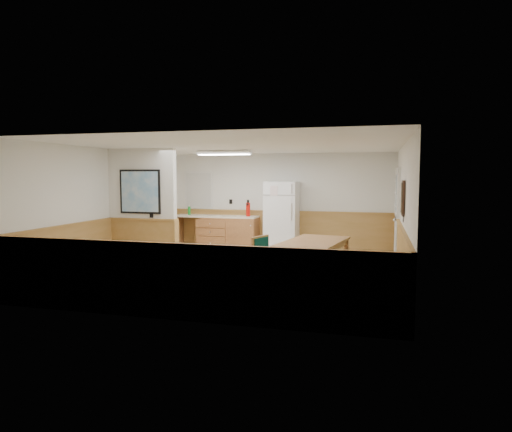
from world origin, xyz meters
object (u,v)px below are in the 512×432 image
(soap_bottle, at_px, (189,211))
(dining_table, at_px, (312,246))
(dining_bench, at_px, (386,268))
(fire_extinguisher, at_px, (248,209))
(refrigerator, at_px, (282,217))
(dining_chair, at_px, (266,256))

(soap_bottle, bearing_deg, dining_table, -39.42)
(dining_table, height_order, dining_bench, dining_table)
(dining_table, relative_size, soap_bottle, 9.17)
(dining_bench, distance_m, fire_extinguisher, 4.62)
(refrigerator, distance_m, fire_extinguisher, 0.91)
(dining_table, relative_size, dining_bench, 1.16)
(dining_table, distance_m, soap_bottle, 4.80)
(refrigerator, bearing_deg, dining_table, -67.63)
(dining_chair, relative_size, soap_bottle, 3.83)
(fire_extinguisher, xyz_separation_m, soap_bottle, (-1.63, 0.01, -0.07))
(dining_table, bearing_deg, refrigerator, 121.29)
(dining_bench, bearing_deg, dining_chair, -165.47)
(dining_chair, height_order, soap_bottle, soap_bottle)
(dining_table, xyz_separation_m, soap_bottle, (-3.69, 3.04, 0.35))
(fire_extinguisher, distance_m, soap_bottle, 1.63)
(refrigerator, bearing_deg, fire_extinguisher, 176.83)
(dining_table, distance_m, dining_chair, 0.86)
(soap_bottle, bearing_deg, dining_chair, -49.02)
(dining_table, xyz_separation_m, fire_extinguisher, (-2.07, 3.02, 0.42))
(refrigerator, xyz_separation_m, fire_extinguisher, (-0.89, 0.06, 0.19))
(dining_chair, bearing_deg, fire_extinguisher, 130.67)
(fire_extinguisher, bearing_deg, dining_bench, -45.45)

